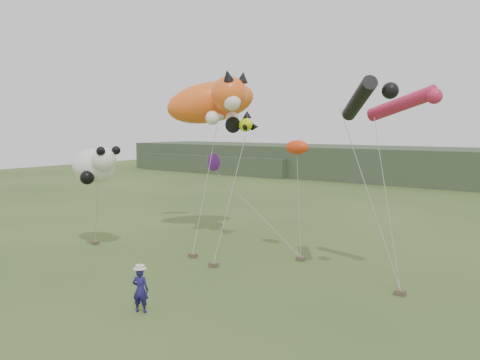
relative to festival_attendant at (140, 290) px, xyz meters
The scene contains 9 objects.
ground 1.50m from the festival_attendant, 82.10° to the left, with size 120.00×120.00×0.00m, color #385123.
headland 46.06m from the festival_attendant, 93.66° to the left, with size 90.00×13.00×4.00m.
festival_attendant is the anchor object (origin of this frame).
sandbag_anchors 6.68m from the festival_attendant, 98.98° to the left, with size 16.46×4.04×0.20m.
cat_kite 13.30m from the festival_attendant, 115.26° to the left, with size 6.78×5.39×3.21m.
fish_kite 11.17m from the festival_attendant, 104.22° to the left, with size 2.41×1.58×1.15m.
tube_kites 11.60m from the festival_attendant, 52.41° to the left, with size 4.16×3.21×1.65m.
panda_kite 10.00m from the festival_attendant, 151.19° to the left, with size 3.19×2.06×1.98m.
misc_kites 11.25m from the festival_attendant, 103.39° to the left, with size 7.86×2.73×2.01m.
Camera 1 is at (11.75, -12.01, 6.39)m, focal length 35.00 mm.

